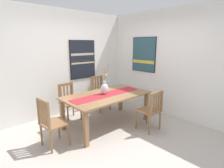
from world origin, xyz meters
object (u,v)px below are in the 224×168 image
chair_0 (51,122)px  painting_on_back_wall (83,60)px  chair_2 (151,110)px  painting_on_side_wall (144,55)px  centerpiece_vase (105,88)px  dining_table (107,98)px  chair_3 (69,101)px  chair_1 (100,93)px

chair_0 → painting_on_back_wall: size_ratio=0.88×
chair_2 → painting_on_back_wall: painting_on_back_wall is taller
chair_2 → painting_on_side_wall: 1.86m
centerpiece_vase → chair_2: (0.54, -0.89, -0.41)m
chair_2 → centerpiece_vase: bearing=121.2°
dining_table → chair_3: size_ratio=2.15×
centerpiece_vase → painting_on_side_wall: size_ratio=0.81×
chair_0 → painting_on_side_wall: (2.91, 0.26, 1.06)m
centerpiece_vase → painting_on_back_wall: (0.27, 1.27, 0.54)m
dining_table → chair_1: chair_1 is taller
chair_2 → chair_0: bearing=156.1°
centerpiece_vase → painting_on_side_wall: 1.75m
dining_table → painting_on_back_wall: bearing=79.7°
chair_2 → painting_on_back_wall: bearing=97.0°
chair_2 → chair_3: 1.98m
chair_3 → painting_on_back_wall: bearing=31.6°
chair_0 → chair_3: size_ratio=1.03×
centerpiece_vase → chair_3: size_ratio=0.86×
chair_1 → chair_3: size_ratio=1.07×
chair_1 → painting_on_side_wall: (1.09, -0.65, 1.05)m
dining_table → chair_2: bearing=-59.4°
chair_0 → chair_1: bearing=26.5°
centerpiece_vase → chair_1: 1.06m
centerpiece_vase → painting_on_back_wall: painting_on_back_wall is taller
chair_1 → painting_on_back_wall: size_ratio=0.90×
chair_0 → chair_3: 1.23m
chair_0 → chair_1: 2.04m
centerpiece_vase → painting_on_back_wall: 1.41m
centerpiece_vase → painting_on_side_wall: bearing=6.6°
dining_table → chair_2: chair_2 is taller
chair_1 → dining_table: bearing=-118.8°
painting_on_back_wall → chair_2: bearing=-83.0°
chair_1 → chair_3: (-0.97, -0.01, -0.02)m
dining_table → chair_1: (0.48, 0.88, -0.15)m
chair_0 → centerpiece_vase: bearing=3.2°
dining_table → painting_on_back_wall: size_ratio=1.82×
chair_2 → painting_on_back_wall: size_ratio=0.84×
centerpiece_vase → chair_0: bearing=-176.8°
dining_table → centerpiece_vase: bearing=132.3°
dining_table → painting_on_side_wall: bearing=8.1°
chair_3 → painting_on_back_wall: 1.27m
chair_2 → painting_on_side_wall: (1.07, 1.07, 1.07)m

